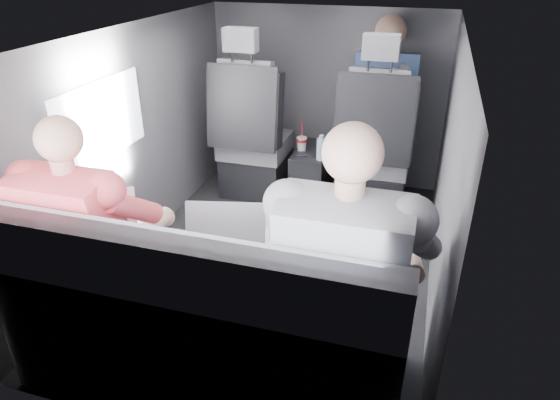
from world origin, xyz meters
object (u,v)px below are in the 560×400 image
(center_console, at_px, (312,174))
(laptop_black, at_px, (347,258))
(water_bottle, at_px, (321,149))
(passenger_rear_left, at_px, (99,241))
(laptop_white, at_px, (115,218))
(passenger_front_right, at_px, (384,98))
(front_seat_left, at_px, (253,145))
(rear_bench, at_px, (202,336))
(laptop_silver, at_px, (234,233))
(passenger_rear_right, at_px, (348,279))
(front_seat_right, at_px, (374,158))
(soda_cup, at_px, (302,144))

(center_console, xyz_separation_m, laptop_black, (0.54, -1.70, 0.43))
(water_bottle, relative_size, passenger_rear_left, 0.15)
(laptop_white, height_order, passenger_front_right, passenger_front_right)
(front_seat_left, height_order, rear_bench, front_seat_left)
(center_console, xyz_separation_m, water_bottle, (0.10, -0.17, 0.28))
(rear_bench, distance_m, laptop_white, 0.68)
(laptop_silver, relative_size, passenger_rear_right, 0.29)
(passenger_rear_right, bearing_deg, passenger_front_right, 92.83)
(front_seat_left, xyz_separation_m, front_seat_right, (0.90, 0.00, 0.00))
(soda_cup, relative_size, passenger_front_right, 0.26)
(passenger_rear_left, bearing_deg, soda_cup, 76.74)
(laptop_silver, bearing_deg, soda_cup, 93.94)
(passenger_front_right, bearing_deg, front_seat_left, -164.21)
(center_console, distance_m, laptop_silver, 1.69)
(laptop_white, xyz_separation_m, passenger_rear_right, (1.10, -0.18, 0.02))
(center_console, bearing_deg, passenger_rear_left, -104.96)
(rear_bench, height_order, laptop_white, rear_bench)
(water_bottle, xyz_separation_m, passenger_front_right, (0.36, 0.39, 0.28))
(front_seat_left, relative_size, laptop_black, 3.26)
(passenger_rear_left, xyz_separation_m, passenger_rear_right, (1.06, -0.00, 0.03))
(center_console, relative_size, laptop_silver, 1.30)
(front_seat_left, xyz_separation_m, rear_bench, (0.45, -1.90, -0.09))
(passenger_rear_left, height_order, passenger_front_right, passenger_front_right)
(front_seat_right, height_order, laptop_silver, front_seat_right)
(rear_bench, height_order, passenger_front_right, passenger_front_right)
(rear_bench, distance_m, laptop_black, 0.67)
(center_console, xyz_separation_m, rear_bench, (-0.00, -1.94, 0.11))
(laptop_white, bearing_deg, passenger_rear_right, -9.39)
(center_console, xyz_separation_m, soda_cup, (-0.07, -0.05, 0.26))
(soda_cup, height_order, laptop_black, laptop_black)
(front_seat_left, distance_m, soda_cup, 0.38)
(laptop_silver, distance_m, passenger_front_right, 1.91)
(front_seat_left, distance_m, passenger_rear_right, 2.09)
(rear_bench, xyz_separation_m, passenger_front_right, (0.46, 2.16, 0.45))
(soda_cup, bearing_deg, water_bottle, -34.15)
(soda_cup, xyz_separation_m, passenger_rear_right, (0.64, -1.79, 0.19))
(laptop_white, bearing_deg, front_seat_right, 58.91)
(front_seat_right, distance_m, laptop_white, 1.91)
(soda_cup, relative_size, laptop_black, 0.59)
(rear_bench, xyz_separation_m, soda_cup, (-0.07, 1.89, 0.15))
(front_seat_left, height_order, front_seat_right, same)
(front_seat_right, distance_m, soda_cup, 0.52)
(front_seat_left, xyz_separation_m, water_bottle, (0.55, -0.13, 0.08))
(rear_bench, bearing_deg, passenger_front_right, 77.93)
(front_seat_right, relative_size, center_console, 2.64)
(water_bottle, height_order, passenger_rear_right, passenger_rear_right)
(soda_cup, bearing_deg, center_console, 37.34)
(front_seat_left, relative_size, passenger_rear_right, 0.99)
(center_console, height_order, laptop_white, laptop_white)
(soda_cup, bearing_deg, passenger_front_right, 27.05)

